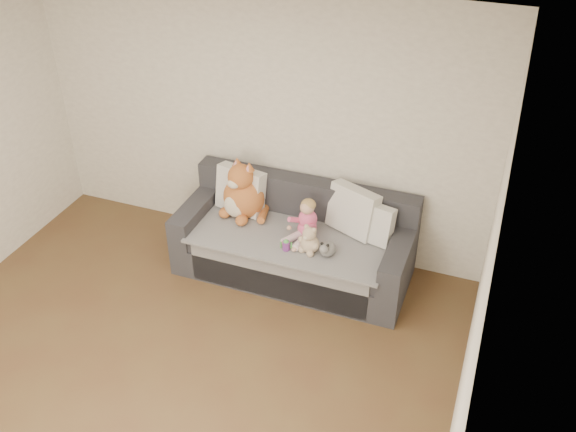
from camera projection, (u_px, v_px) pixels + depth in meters
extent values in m
plane|color=brown|center=(136.00, 414.00, 4.84)|extent=(5.00, 5.00, 0.00)
plane|color=white|center=(70.00, 92.00, 3.39)|extent=(5.00, 5.00, 0.00)
plane|color=beige|center=(259.00, 122.00, 6.06)|extent=(4.50, 0.00, 4.50)
plane|color=beige|center=(464.00, 375.00, 3.46)|extent=(0.00, 5.00, 5.00)
cube|color=#26262A|center=(293.00, 259.00, 6.17)|extent=(2.20, 0.90, 0.30)
cube|color=#26262A|center=(292.00, 242.00, 6.02)|extent=(1.90, 0.80, 0.15)
cube|color=#26262A|center=(306.00, 197.00, 6.16)|extent=(2.20, 0.20, 0.40)
cube|color=#26262A|center=(198.00, 213.00, 6.30)|extent=(0.20, 0.90, 0.30)
cube|color=#26262A|center=(399.00, 257.00, 5.71)|extent=(0.20, 0.90, 0.30)
cube|color=gray|center=(292.00, 236.00, 5.96)|extent=(1.85, 0.88, 0.02)
cube|color=gray|center=(277.00, 281.00, 5.79)|extent=(1.70, 0.02, 0.41)
cube|color=silver|center=(241.00, 190.00, 6.19)|extent=(0.52, 0.30, 0.46)
cube|color=silver|center=(353.00, 211.00, 5.90)|extent=(0.53, 0.39, 0.46)
cube|color=silver|center=(372.00, 223.00, 5.80)|extent=(0.43, 0.27, 0.38)
ellipsoid|color=#EF548B|center=(307.00, 229.00, 5.92)|extent=(0.18, 0.15, 0.15)
ellipsoid|color=#EF548B|center=(308.00, 219.00, 5.86)|extent=(0.17, 0.15, 0.19)
ellipsoid|color=#DBAA8C|center=(307.00, 208.00, 5.78)|extent=(0.13, 0.13, 0.13)
ellipsoid|color=tan|center=(308.00, 205.00, 5.78)|extent=(0.14, 0.14, 0.11)
cylinder|color=#EF548B|center=(296.00, 220.00, 5.88)|extent=(0.15, 0.17, 0.12)
cylinder|color=#EF548B|center=(311.00, 227.00, 5.79)|extent=(0.05, 0.18, 0.12)
ellipsoid|color=#DBAA8C|center=(289.00, 228.00, 5.88)|extent=(0.05, 0.05, 0.05)
ellipsoid|color=#DBAA8C|center=(309.00, 237.00, 5.76)|extent=(0.05, 0.05, 0.05)
cylinder|color=#E5B2C6|center=(292.00, 238.00, 5.86)|extent=(0.16, 0.24, 0.08)
cylinder|color=#E5B2C6|center=(301.00, 242.00, 5.81)|extent=(0.11, 0.24, 0.08)
ellipsoid|color=#DBAA8C|center=(283.00, 243.00, 5.80)|extent=(0.05, 0.07, 0.04)
ellipsoid|color=#DBAA8C|center=(294.00, 249.00, 5.73)|extent=(0.05, 0.07, 0.04)
ellipsoid|color=#B26927|center=(244.00, 197.00, 6.15)|extent=(0.41, 0.35, 0.43)
ellipsoid|color=beige|center=(234.00, 206.00, 6.08)|extent=(0.21, 0.09, 0.24)
ellipsoid|color=#B26927|center=(241.00, 177.00, 5.99)|extent=(0.25, 0.25, 0.25)
ellipsoid|color=beige|center=(233.00, 184.00, 5.94)|extent=(0.12, 0.07, 0.09)
cone|color=#B26927|center=(237.00, 161.00, 5.99)|extent=(0.12, 0.12, 0.09)
cone|color=pink|center=(236.00, 163.00, 5.99)|extent=(0.08, 0.08, 0.05)
cone|color=#B26927|center=(249.00, 166.00, 5.92)|extent=(0.12, 0.12, 0.09)
cone|color=pink|center=(248.00, 168.00, 5.91)|extent=(0.08, 0.08, 0.05)
ellipsoid|color=#B26927|center=(225.00, 213.00, 6.18)|extent=(0.12, 0.14, 0.09)
ellipsoid|color=#B26927|center=(242.00, 220.00, 6.07)|extent=(0.12, 0.14, 0.09)
cylinder|color=#B26927|center=(263.00, 214.00, 6.17)|extent=(0.13, 0.28, 0.10)
ellipsoid|color=tan|center=(310.00, 244.00, 5.70)|extent=(0.17, 0.15, 0.17)
ellipsoid|color=tan|center=(309.00, 234.00, 5.63)|extent=(0.12, 0.12, 0.12)
ellipsoid|color=tan|center=(306.00, 227.00, 5.63)|extent=(0.05, 0.05, 0.05)
ellipsoid|color=tan|center=(314.00, 230.00, 5.58)|extent=(0.05, 0.05, 0.05)
ellipsoid|color=beige|center=(306.00, 238.00, 5.61)|extent=(0.05, 0.05, 0.05)
ellipsoid|color=tan|center=(302.00, 239.00, 5.72)|extent=(0.06, 0.06, 0.06)
ellipsoid|color=tan|center=(315.00, 246.00, 5.63)|extent=(0.06, 0.06, 0.06)
ellipsoid|color=tan|center=(302.00, 249.00, 5.72)|extent=(0.07, 0.07, 0.07)
ellipsoid|color=tan|center=(310.00, 254.00, 5.67)|extent=(0.07, 0.07, 0.07)
ellipsoid|color=white|center=(328.00, 249.00, 5.68)|extent=(0.14, 0.17, 0.12)
ellipsoid|color=white|center=(324.00, 249.00, 5.58)|extent=(0.08, 0.08, 0.08)
ellipsoid|color=black|center=(322.00, 244.00, 5.58)|extent=(0.03, 0.03, 0.03)
ellipsoid|color=black|center=(328.00, 245.00, 5.56)|extent=(0.03, 0.03, 0.03)
cylinder|color=#7A338B|center=(286.00, 246.00, 5.74)|extent=(0.08, 0.08, 0.09)
cone|color=green|center=(286.00, 240.00, 5.70)|extent=(0.08, 0.08, 0.04)
cylinder|color=green|center=(281.00, 245.00, 5.74)|extent=(0.02, 0.02, 0.06)
cylinder|color=green|center=(291.00, 246.00, 5.73)|extent=(0.02, 0.02, 0.06)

